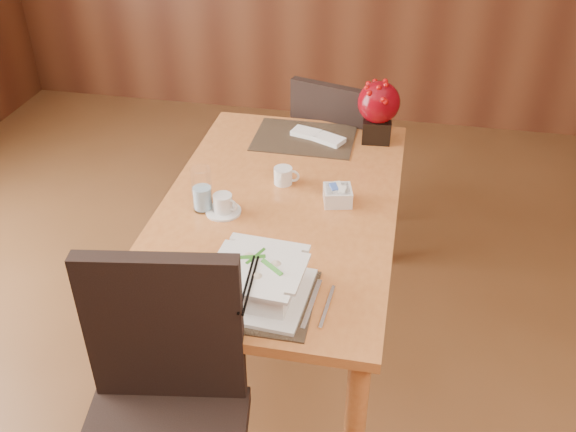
% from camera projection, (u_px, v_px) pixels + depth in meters
% --- Properties ---
extents(dining_table, '(0.90, 1.50, 0.75)m').
position_uv_depth(dining_table, '(279.00, 224.00, 2.53)').
color(dining_table, '#C57136').
rests_on(dining_table, ground).
extents(placemat_near, '(0.45, 0.33, 0.01)m').
position_uv_depth(placemat_near, '(243.00, 296.00, 2.02)').
color(placemat_near, black).
rests_on(placemat_near, dining_table).
extents(placemat_far, '(0.45, 0.33, 0.01)m').
position_uv_depth(placemat_far, '(304.00, 138.00, 2.91)').
color(placemat_far, black).
rests_on(placemat_far, dining_table).
extents(soup_setting, '(0.33, 0.33, 0.13)m').
position_uv_depth(soup_setting, '(259.00, 281.00, 1.99)').
color(soup_setting, silver).
rests_on(soup_setting, dining_table).
extents(coffee_cup, '(0.13, 0.13, 0.08)m').
position_uv_depth(coffee_cup, '(223.00, 205.00, 2.40)').
color(coffee_cup, silver).
rests_on(coffee_cup, dining_table).
extents(water_glass, '(0.10, 0.10, 0.18)m').
position_uv_depth(water_glass, '(202.00, 189.00, 2.39)').
color(water_glass, silver).
rests_on(water_glass, dining_table).
extents(creamer_jug, '(0.10, 0.10, 0.07)m').
position_uv_depth(creamer_jug, '(283.00, 176.00, 2.58)').
color(creamer_jug, silver).
rests_on(creamer_jug, dining_table).
extents(sugar_caddy, '(0.13, 0.13, 0.06)m').
position_uv_depth(sugar_caddy, '(338.00, 196.00, 2.46)').
color(sugar_caddy, silver).
rests_on(sugar_caddy, dining_table).
extents(berry_decor, '(0.19, 0.19, 0.28)m').
position_uv_depth(berry_decor, '(378.00, 108.00, 2.82)').
color(berry_decor, black).
rests_on(berry_decor, dining_table).
extents(napkins_far, '(0.27, 0.18, 0.02)m').
position_uv_depth(napkins_far, '(320.00, 137.00, 2.90)').
color(napkins_far, white).
rests_on(napkins_far, dining_table).
extents(bread_plate, '(0.18, 0.18, 0.01)m').
position_uv_depth(bread_plate, '(125.00, 294.00, 2.03)').
color(bread_plate, silver).
rests_on(bread_plate, dining_table).
extents(near_chair, '(0.56, 0.56, 1.04)m').
position_uv_depth(near_chair, '(162.00, 407.00, 1.87)').
color(near_chair, black).
rests_on(near_chair, ground).
extents(far_chair, '(0.54, 0.54, 0.93)m').
position_uv_depth(far_chair, '(338.00, 152.00, 3.28)').
color(far_chair, black).
rests_on(far_chair, ground).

